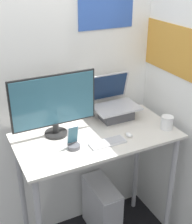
# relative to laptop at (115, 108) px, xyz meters

# --- Properties ---
(wall_back) EXTENTS (6.00, 0.06, 2.60)m
(wall_back) POSITION_rel_laptop_xyz_m (-0.24, 0.20, 0.15)
(wall_back) COLOR white
(wall_back) RESTS_ON ground_plane
(desk) EXTENTS (1.14, 0.59, 1.06)m
(desk) POSITION_rel_laptop_xyz_m (-0.24, -0.18, -0.28)
(desk) COLOR beige
(desk) RESTS_ON ground_plane
(laptop) EXTENTS (0.34, 0.29, 0.33)m
(laptop) POSITION_rel_laptop_xyz_m (0.00, 0.00, 0.00)
(laptop) COLOR #4C4C51
(laptop) RESTS_ON desk
(monitor) EXTENTS (0.60, 0.16, 0.44)m
(monitor) POSITION_rel_laptop_xyz_m (-0.50, -0.05, 0.14)
(monitor) COLOR black
(monitor) RESTS_ON desk
(keyboard) EXTENTS (0.25, 0.09, 0.02)m
(keyboard) POSITION_rel_laptop_xyz_m (-0.23, -0.32, -0.08)
(keyboard) COLOR silver
(keyboard) RESTS_ON desk
(mouse) EXTENTS (0.04, 0.06, 0.03)m
(mouse) POSITION_rel_laptop_xyz_m (-0.05, -0.30, -0.07)
(mouse) COLOR white
(mouse) RESTS_ON desk
(cell_phone) EXTENTS (0.08, 0.08, 0.16)m
(cell_phone) POSITION_rel_laptop_xyz_m (-0.45, -0.27, -0.04)
(cell_phone) COLOR #4C4C51
(cell_phone) RESTS_ON desk
(computer_tower) EXTENTS (0.19, 0.42, 0.49)m
(computer_tower) POSITION_rel_laptop_xyz_m (-0.14, -0.07, -0.90)
(computer_tower) COLOR silver
(computer_tower) RESTS_ON ground_plane
(mug) EXTENTS (0.09, 0.09, 0.10)m
(mug) POSITION_rel_laptop_xyz_m (0.25, -0.32, -0.04)
(mug) COLOR white
(mug) RESTS_ON desk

